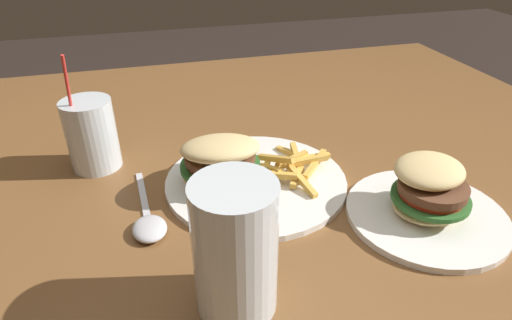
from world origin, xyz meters
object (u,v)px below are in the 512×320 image
object	(u,v)px
juice_glass	(92,136)
meal_plate_far	(428,200)
spoon	(149,226)
beer_glass	(235,251)
meal_plate_near	(239,170)

from	to	relation	value
juice_glass	meal_plate_far	world-z (taller)	juice_glass
juice_glass	spoon	distance (m)	0.22
spoon	juice_glass	bearing A→B (deg)	-162.55
beer_glass	spoon	distance (m)	0.19
juice_glass	beer_glass	bearing A→B (deg)	114.77
juice_glass	spoon	xyz separation A→B (m)	(-0.07, 0.20, -0.05)
meal_plate_near	meal_plate_far	bearing A→B (deg)	147.69
juice_glass	spoon	world-z (taller)	juice_glass
meal_plate_near	beer_glass	distance (m)	0.24
beer_glass	spoon	world-z (taller)	beer_glass
beer_glass	meal_plate_far	world-z (taller)	beer_glass
spoon	meal_plate_far	distance (m)	0.39
meal_plate_far	beer_glass	bearing A→B (deg)	14.79
beer_glass	juice_glass	xyz separation A→B (m)	(0.16, -0.35, -0.02)
meal_plate_far	meal_plate_near	bearing A→B (deg)	-32.31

